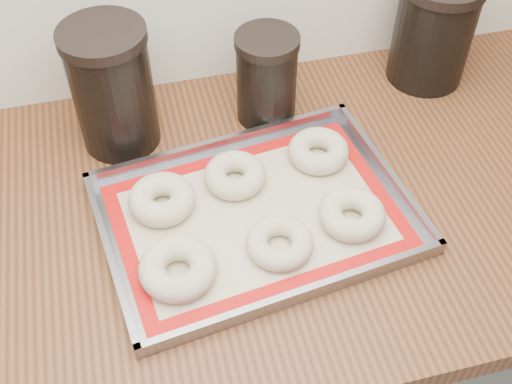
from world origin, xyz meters
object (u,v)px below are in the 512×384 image
object	(u,v)px
bagel_front_mid	(280,243)
bagel_front_right	(352,214)
canister_mid	(267,78)
canister_left	(113,88)
bagel_back_left	(162,199)
bagel_front_left	(178,268)
baking_tray	(256,215)
canister_right	(433,30)
bagel_back_right	(318,151)
bagel_back_mid	(235,175)

from	to	relation	value
bagel_front_mid	bagel_front_right	size ratio (longest dim) A/B	0.97
bagel_front_right	canister_mid	world-z (taller)	canister_mid
canister_left	canister_mid	world-z (taller)	canister_left
bagel_front_right	bagel_back_left	world-z (taller)	bagel_back_left
bagel_back_left	canister_left	size ratio (longest dim) A/B	0.47
bagel_back_left	canister_left	distance (m)	0.20
bagel_front_right	canister_left	xyz separation A→B (m)	(-0.32, 0.27, 0.09)
bagel_front_left	bagel_front_right	world-z (taller)	bagel_front_left
canister_mid	bagel_front_right	bearing A→B (deg)	-77.31
canister_mid	baking_tray	bearing A→B (deg)	-108.46
bagel_front_left	bagel_back_left	size ratio (longest dim) A/B	1.08
bagel_back_left	canister_right	xyz separation A→B (m)	(0.53, 0.21, 0.08)
canister_left	bagel_front_left	bearing A→B (deg)	-81.58
bagel_back_left	canister_right	distance (m)	0.57
bagel_back_right	canister_left	size ratio (longest dim) A/B	0.46
bagel_front_right	bagel_back_right	distance (m)	0.14
bagel_back_left	canister_mid	xyz separation A→B (m)	(0.21, 0.17, 0.06)
bagel_back_mid	bagel_back_right	size ratio (longest dim) A/B	0.98
canister_mid	bagel_back_mid	bearing A→B (deg)	-121.11
bagel_front_right	canister_left	distance (m)	0.43
bagel_back_right	canister_right	bearing A→B (deg)	32.57
bagel_front_left	canister_left	bearing A→B (deg)	98.42
bagel_back_left	baking_tray	bearing A→B (deg)	-21.10
baking_tray	canister_mid	distance (m)	0.25
bagel_back_left	bagel_back_mid	world-z (taller)	bagel_back_left
bagel_front_mid	canister_mid	world-z (taller)	canister_mid
canister_right	bagel_back_right	bearing A→B (deg)	-147.43
bagel_back_mid	bagel_back_right	xyz separation A→B (m)	(0.15, 0.02, -0.00)
bagel_front_left	bagel_back_right	bearing A→B (deg)	33.81
bagel_back_mid	canister_left	world-z (taller)	canister_left
canister_right	bagel_front_mid	bearing A→B (deg)	-138.39
bagel_front_left	bagel_front_mid	distance (m)	0.15
bagel_front_right	canister_right	bearing A→B (deg)	50.37
canister_right	canister_mid	bearing A→B (deg)	-173.22
bagel_front_right	canister_right	distance (m)	0.41
bagel_front_mid	canister_left	size ratio (longest dim) A/B	0.45
bagel_front_mid	bagel_back_mid	bearing A→B (deg)	102.91
canister_left	bagel_back_right	bearing A→B (deg)	-23.33
canister_mid	bagel_back_right	bearing A→B (deg)	-67.43
bagel_front_left	canister_mid	size ratio (longest dim) A/B	0.67
canister_left	canister_mid	distance (m)	0.26
bagel_front_mid	canister_left	xyz separation A→B (m)	(-0.20, 0.30, 0.09)
canister_right	baking_tray	bearing A→B (deg)	-146.15
bagel_front_right	bagel_back_mid	xyz separation A→B (m)	(-0.15, 0.12, -0.00)
bagel_front_right	bagel_back_left	xyz separation A→B (m)	(-0.27, 0.10, 0.00)
bagel_front_left	canister_left	distance (m)	0.32
bagel_back_mid	canister_mid	size ratio (longest dim) A/B	0.59
canister_left	canister_right	distance (m)	0.57
canister_left	canister_right	size ratio (longest dim) A/B	1.09
bagel_back_mid	bagel_front_right	bearing A→B (deg)	-38.62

